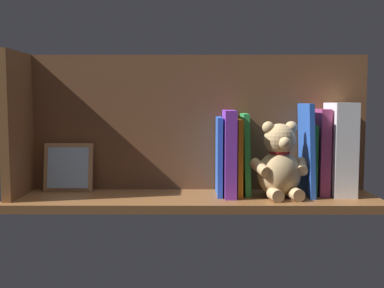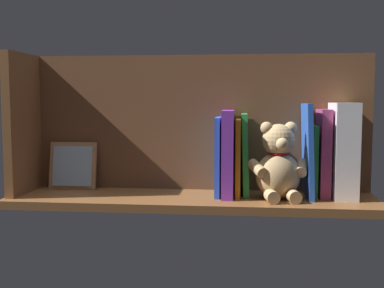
{
  "view_description": "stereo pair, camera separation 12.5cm",
  "coord_description": "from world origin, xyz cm",
  "px_view_note": "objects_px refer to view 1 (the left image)",
  "views": [
    {
      "loc": [
        -0.47,
        124.47,
        25.51
      ],
      "look_at": [
        0.0,
        0.0,
        14.04
      ],
      "focal_mm": 43.79,
      "sensor_mm": 36.0,
      "label": 1
    },
    {
      "loc": [
        -12.94,
        123.8,
        25.51
      ],
      "look_at": [
        0.0,
        0.0,
        14.04
      ],
      "focal_mm": 43.79,
      "sensor_mm": 36.0,
      "label": 2
    }
  ],
  "objects_px": {
    "dictionary_thick_white": "(338,149)",
    "picture_frame_leaning": "(67,167)",
    "teddy_bear": "(278,164)",
    "book_0": "(319,152)"
  },
  "relations": [
    {
      "from": "book_0",
      "to": "picture_frame_leaning",
      "type": "bearing_deg",
      "value": -2.72
    },
    {
      "from": "picture_frame_leaning",
      "to": "teddy_bear",
      "type": "bearing_deg",
      "value": 172.13
    },
    {
      "from": "dictionary_thick_white",
      "to": "book_0",
      "type": "relative_size",
      "value": 1.07
    },
    {
      "from": "picture_frame_leaning",
      "to": "dictionary_thick_white",
      "type": "bearing_deg",
      "value": 176.66
    },
    {
      "from": "dictionary_thick_white",
      "to": "teddy_bear",
      "type": "height_order",
      "value": "dictionary_thick_white"
    },
    {
      "from": "dictionary_thick_white",
      "to": "picture_frame_leaning",
      "type": "xyz_separation_m",
      "value": [
        0.75,
        -0.04,
        -0.06
      ]
    },
    {
      "from": "book_0",
      "to": "picture_frame_leaning",
      "type": "distance_m",
      "value": 0.71
    },
    {
      "from": "picture_frame_leaning",
      "to": "book_0",
      "type": "bearing_deg",
      "value": 177.28
    },
    {
      "from": "book_0",
      "to": "picture_frame_leaning",
      "type": "relative_size",
      "value": 1.7
    },
    {
      "from": "book_0",
      "to": "teddy_bear",
      "type": "distance_m",
      "value": 0.13
    }
  ]
}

